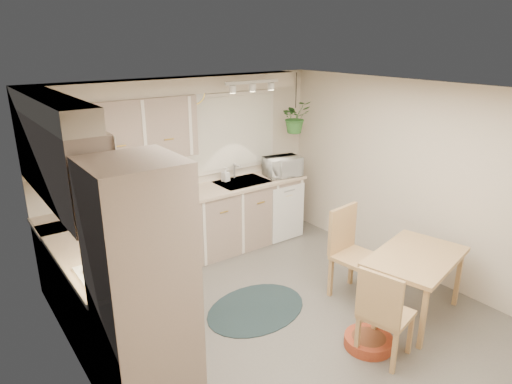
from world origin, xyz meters
The scene contains 35 objects.
floor centered at (0.00, 0.00, 0.00)m, with size 4.20×4.20×0.00m, color #5F5B54.
ceiling centered at (0.00, 0.00, 2.40)m, with size 4.20×4.20×0.00m, color silver.
wall_back centered at (0.00, 2.10, 1.20)m, with size 4.00×0.04×2.40m, color beige.
wall_front centered at (0.00, -2.10, 1.20)m, with size 4.00×0.04×2.40m, color beige.
wall_left centered at (-2.00, 0.00, 1.20)m, with size 0.04×4.20×2.40m, color beige.
wall_right centered at (2.00, 0.00, 1.20)m, with size 0.04×4.20×2.40m, color beige.
base_cab_left centered at (-1.70, 0.88, 0.45)m, with size 0.60×1.85×0.90m, color gray.
base_cab_back centered at (-0.20, 1.80, 0.45)m, with size 3.60×0.60×0.90m, color gray.
counter_left centered at (-1.69, 0.88, 0.92)m, with size 0.64×1.89×0.04m, color #C8B492.
counter_back centered at (-0.20, 1.79, 0.92)m, with size 3.64×0.64×0.04m, color #C8B492.
oven_stack centered at (-1.68, -0.38, 1.05)m, with size 0.65×0.65×2.10m, color gray.
wall_oven_face centered at (-1.35, -0.38, 1.05)m, with size 0.02×0.56×0.58m, color silver.
upper_cab_left centered at (-1.82, 1.00, 1.83)m, with size 0.35×2.00×0.75m, color gray.
upper_cab_back centered at (-1.00, 1.93, 1.83)m, with size 2.00×0.35×0.75m, color gray.
soffit_left centered at (-1.85, 1.00, 2.30)m, with size 0.30×2.00×0.20m, color beige.
soffit_back centered at (-0.20, 1.95, 2.30)m, with size 3.60×0.30×0.20m, color beige.
cooktop centered at (-1.68, 0.30, 0.94)m, with size 0.52×0.58×0.02m, color silver.
range_hood centered at (-1.70, 0.30, 1.40)m, with size 0.40×0.60×0.14m, color silver.
window_blinds centered at (0.70, 2.07, 1.60)m, with size 1.40×0.02×1.00m, color silver.
window_frame centered at (0.70, 2.08, 1.60)m, with size 1.50×0.02×1.10m, color beige.
sink centered at (0.70, 1.80, 0.90)m, with size 0.70×0.48×0.10m, color #9FA1A6.
dishwasher_front centered at (1.30, 1.49, 0.42)m, with size 0.58×0.01×0.83m, color silver.
track_light_bar centered at (0.70, 1.55, 2.33)m, with size 0.80×0.04×0.04m, color silver.
wall_clock centered at (0.15, 2.07, 2.18)m, with size 0.30×0.30×0.03m, color #E8CC51.
dining_table centered at (1.15, -0.76, 0.35)m, with size 1.13×0.75×0.71m, color tan.
chair_left centered at (0.37, -1.03, 0.47)m, with size 0.44×0.44×0.94m, color tan.
chair_back centered at (0.94, -0.15, 0.53)m, with size 0.49×0.49×1.05m, color tan.
braided_rug centered at (-0.16, 0.30, 0.01)m, with size 1.20×0.90×0.01m, color black.
pet_bed centered at (0.35, -0.87, 0.05)m, with size 0.47×0.47×0.11m, color #9D411F.
microwave centered at (1.34, 1.70, 1.11)m, with size 0.51×0.28×0.35m, color silver.
soap_bottle centered at (0.52, 1.95, 0.99)m, with size 0.09×0.20×0.09m, color silver.
hanging_plant centered at (1.56, 1.70, 1.73)m, with size 0.42×0.46×0.36m, color #2E6628.
coffee_maker centered at (-1.01, 1.80, 1.09)m, with size 0.17×0.21×0.31m, color black.
toaster centered at (-0.69, 1.82, 1.02)m, with size 0.27×0.15×0.16m, color #9FA1A6.
knife_block centered at (-0.44, 1.85, 1.06)m, with size 0.11×0.11×0.23m, color tan.
Camera 1 is at (-2.73, -3.24, 2.88)m, focal length 32.00 mm.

